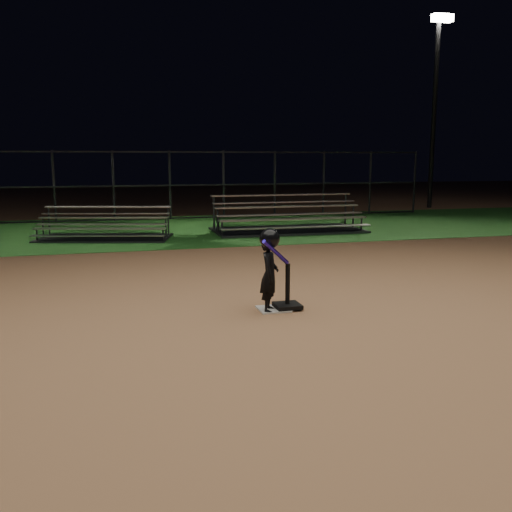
{
  "coord_description": "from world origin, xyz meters",
  "views": [
    {
      "loc": [
        -2.39,
        -7.83,
        2.24
      ],
      "look_at": [
        0.0,
        1.0,
        0.65
      ],
      "focal_mm": 39.66,
      "sensor_mm": 36.0,
      "label": 1
    }
  ],
  "objects_px": {
    "batting_tee": "(287,300)",
    "child_batter": "(270,268)",
    "bleacher_left": "(105,233)",
    "home_plate": "(273,309)",
    "light_pole_right": "(436,96)",
    "bleacher_right": "(288,224)"
  },
  "relations": [
    {
      "from": "home_plate",
      "to": "bleacher_left",
      "type": "xyz_separation_m",
      "value": [
        -2.39,
        8.36,
        0.17
      ]
    },
    {
      "from": "light_pole_right",
      "to": "bleacher_right",
      "type": "bearing_deg",
      "value": -144.49
    },
    {
      "from": "home_plate",
      "to": "child_batter",
      "type": "xyz_separation_m",
      "value": [
        -0.09,
        -0.07,
        0.65
      ]
    },
    {
      "from": "child_batter",
      "to": "bleacher_left",
      "type": "xyz_separation_m",
      "value": [
        -2.3,
        8.43,
        -0.48
      ]
    },
    {
      "from": "home_plate",
      "to": "bleacher_right",
      "type": "height_order",
      "value": "bleacher_right"
    },
    {
      "from": "bleacher_left",
      "to": "child_batter",
      "type": "bearing_deg",
      "value": -60.07
    },
    {
      "from": "bleacher_right",
      "to": "light_pole_right",
      "type": "height_order",
      "value": "light_pole_right"
    },
    {
      "from": "child_batter",
      "to": "bleacher_left",
      "type": "height_order",
      "value": "child_batter"
    },
    {
      "from": "bleacher_right",
      "to": "light_pole_right",
      "type": "distance_m",
      "value": 11.94
    },
    {
      "from": "home_plate",
      "to": "batting_tee",
      "type": "height_order",
      "value": "batting_tee"
    },
    {
      "from": "batting_tee",
      "to": "child_batter",
      "type": "bearing_deg",
      "value": -168.95
    },
    {
      "from": "child_batter",
      "to": "bleacher_left",
      "type": "distance_m",
      "value": 8.75
    },
    {
      "from": "batting_tee",
      "to": "bleacher_left",
      "type": "bearing_deg",
      "value": 107.27
    },
    {
      "from": "bleacher_left",
      "to": "light_pole_right",
      "type": "relative_size",
      "value": 0.47
    },
    {
      "from": "home_plate",
      "to": "light_pole_right",
      "type": "distance_m",
      "value": 19.79
    },
    {
      "from": "home_plate",
      "to": "batting_tee",
      "type": "bearing_deg",
      "value": -3.34
    },
    {
      "from": "bleacher_right",
      "to": "light_pole_right",
      "type": "relative_size",
      "value": 0.55
    },
    {
      "from": "child_batter",
      "to": "bleacher_left",
      "type": "bearing_deg",
      "value": 38.56
    },
    {
      "from": "batting_tee",
      "to": "bleacher_left",
      "type": "height_order",
      "value": "bleacher_left"
    },
    {
      "from": "home_plate",
      "to": "bleacher_right",
      "type": "distance_m",
      "value": 9.11
    },
    {
      "from": "bleacher_left",
      "to": "batting_tee",
      "type": "bearing_deg",
      "value": -58.08
    },
    {
      "from": "bleacher_left",
      "to": "light_pole_right",
      "type": "distance_m",
      "value": 16.53
    }
  ]
}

